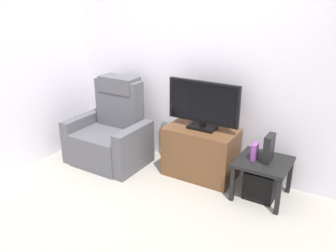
# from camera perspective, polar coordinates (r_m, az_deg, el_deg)

# --- Properties ---
(ground_plane) EXTENTS (6.40, 6.40, 0.00)m
(ground_plane) POSITION_cam_1_polar(r_m,az_deg,el_deg) (3.72, -2.57, -12.87)
(ground_plane) COLOR #9E998E
(wall_back) EXTENTS (6.40, 0.06, 2.60)m
(wall_back) POSITION_cam_1_polar(r_m,az_deg,el_deg) (4.14, 6.00, 10.18)
(wall_back) COLOR silver
(wall_back) RESTS_ON ground
(wall_side) EXTENTS (0.06, 4.48, 2.60)m
(wall_side) POSITION_cam_1_polar(r_m,az_deg,el_deg) (4.50, -23.49, 9.44)
(wall_side) COLOR silver
(wall_side) RESTS_ON ground
(tv_stand) EXTENTS (0.83, 0.47, 0.60)m
(tv_stand) POSITION_cam_1_polar(r_m,az_deg,el_deg) (4.14, 5.38, -4.36)
(tv_stand) COLOR brown
(tv_stand) RESTS_ON ground
(television) EXTENTS (0.86, 0.20, 0.56)m
(television) POSITION_cam_1_polar(r_m,az_deg,el_deg) (3.94, 5.79, 3.58)
(television) COLOR black
(television) RESTS_ON tv_stand
(recliner_armchair) EXTENTS (0.98, 0.78, 1.08)m
(recliner_armchair) POSITION_cam_1_polar(r_m,az_deg,el_deg) (4.54, -9.36, -1.22)
(recliner_armchair) COLOR #515156
(recliner_armchair) RESTS_ON ground
(side_table) EXTENTS (0.54, 0.54, 0.43)m
(side_table) POSITION_cam_1_polar(r_m,az_deg,el_deg) (3.81, 15.38, -6.40)
(side_table) COLOR black
(side_table) RESTS_ON ground
(subwoofer_box) EXTENTS (0.31, 0.31, 0.31)m
(subwoofer_box) POSITION_cam_1_polar(r_m,az_deg,el_deg) (3.91, 15.09, -9.10)
(subwoofer_box) COLOR black
(subwoofer_box) RESTS_ON ground
(book_upright) EXTENTS (0.05, 0.11, 0.17)m
(book_upright) POSITION_cam_1_polar(r_m,az_deg,el_deg) (3.75, 14.06, -4.11)
(book_upright) COLOR purple
(book_upright) RESTS_ON side_table
(game_console) EXTENTS (0.07, 0.20, 0.29)m
(game_console) POSITION_cam_1_polar(r_m,az_deg,el_deg) (3.72, 16.26, -3.54)
(game_console) COLOR black
(game_console) RESTS_ON side_table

